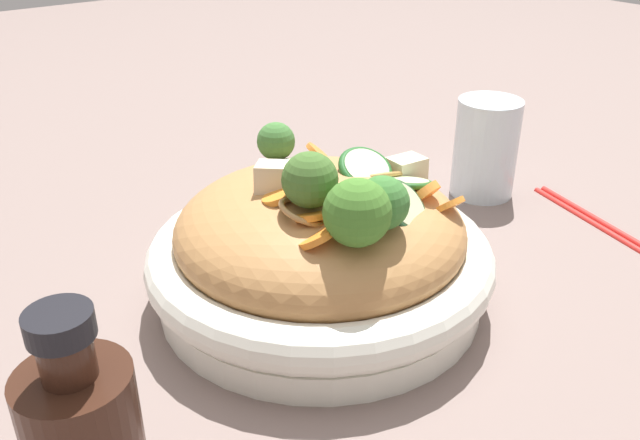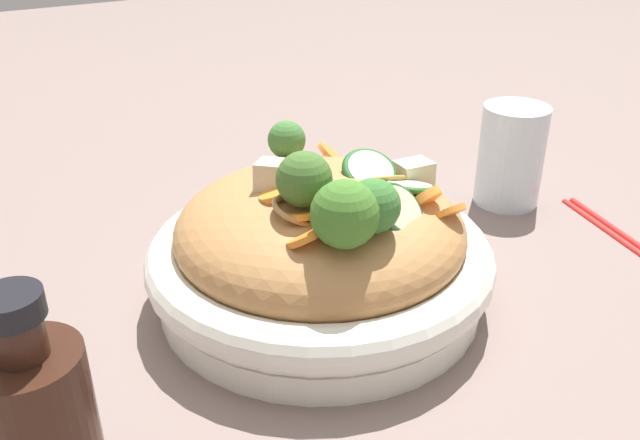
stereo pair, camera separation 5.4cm
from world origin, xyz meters
name	(u,v)px [view 1 (the left image)]	position (x,y,z in m)	size (l,w,h in m)	color
ground_plane	(320,297)	(0.00, 0.00, 0.00)	(3.00, 3.00, 0.00)	slate
serving_bowl	(320,266)	(0.00, 0.00, 0.03)	(0.29, 0.29, 0.06)	white
noodle_heap	(320,229)	(0.00, 0.00, 0.07)	(0.24, 0.24, 0.09)	#B27E48
broccoli_florets	(335,191)	(0.04, -0.02, 0.12)	(0.21, 0.09, 0.06)	#90B96E
carrot_coins	(360,197)	(0.02, 0.02, 0.10)	(0.17, 0.16, 0.04)	orange
zucchini_slices	(369,182)	(0.02, 0.04, 0.10)	(0.15, 0.13, 0.04)	beige
chicken_chunks	(328,175)	(-0.01, 0.02, 0.11)	(0.06, 0.15, 0.04)	beige
chopsticks_pair	(619,233)	(0.09, 0.30, 0.00)	(0.23, 0.07, 0.01)	red
drinking_glass	(486,148)	(-0.06, 0.27, 0.05)	(0.07, 0.07, 0.11)	silver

